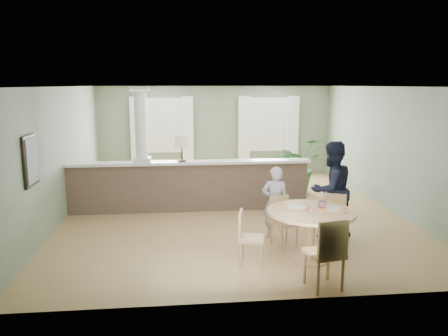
{
  "coord_description": "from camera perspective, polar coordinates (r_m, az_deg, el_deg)",
  "views": [
    {
      "loc": [
        -1.11,
        -9.12,
        2.74
      ],
      "look_at": [
        -0.27,
        -1.0,
        1.18
      ],
      "focal_mm": 35.0,
      "sensor_mm": 36.0,
      "label": 1
    }
  ],
  "objects": [
    {
      "name": "pony_wall",
      "position": [
        9.54,
        -5.06,
        -1.5
      ],
      "size": [
        5.32,
        0.38,
        2.7
      ],
      "color": "brown",
      "rests_on": "ground"
    },
    {
      "name": "chair_side",
      "position": [
        6.81,
        3.07,
        -8.71
      ],
      "size": [
        0.46,
        0.46,
        0.84
      ],
      "rotation": [
        0.0,
        0.0,
        1.34
      ],
      "color": "tan",
      "rests_on": "ground"
    },
    {
      "name": "chair_near",
      "position": [
        6.09,
        13.35,
        -10.46
      ],
      "size": [
        0.54,
        0.54,
        1.01
      ],
      "rotation": [
        0.0,
        0.0,
        3.34
      ],
      "color": "tan",
      "rests_on": "ground"
    },
    {
      "name": "dining_table",
      "position": [
        6.96,
        11.3,
        -6.79
      ],
      "size": [
        1.36,
        1.36,
        0.93
      ],
      "rotation": [
        0.0,
        0.0,
        -0.13
      ],
      "color": "tan",
      "rests_on": "ground"
    },
    {
      "name": "chair_far_man",
      "position": [
        7.76,
        14.15,
        -6.33
      ],
      "size": [
        0.53,
        0.53,
        0.89
      ],
      "rotation": [
        0.0,
        0.0,
        -0.41
      ],
      "color": "tan",
      "rests_on": "ground"
    },
    {
      "name": "houseplant",
      "position": [
        11.32,
        9.48,
        0.35
      ],
      "size": [
        1.68,
        1.64,
        1.41
      ],
      "primitive_type": "imported",
      "rotation": [
        0.0,
        0.0,
        0.64
      ],
      "color": "#306528",
      "rests_on": "ground"
    },
    {
      "name": "man_person",
      "position": [
        8.08,
        13.81,
        -2.78
      ],
      "size": [
        1.04,
        0.94,
        1.76
      ],
      "primitive_type": "imported",
      "rotation": [
        0.0,
        0.0,
        3.52
      ],
      "color": "black",
      "rests_on": "ground"
    },
    {
      "name": "room_shell",
      "position": [
        9.85,
        0.39,
        5.44
      ],
      "size": [
        7.02,
        8.02,
        2.71
      ],
      "color": "gray",
      "rests_on": "ground"
    },
    {
      "name": "child_person",
      "position": [
        7.93,
        6.69,
        -4.46
      ],
      "size": [
        0.53,
        0.39,
        1.31
      ],
      "primitive_type": "imported",
      "rotation": [
        0.0,
        0.0,
        2.96
      ],
      "color": "#A1A0A6",
      "rests_on": "ground"
    },
    {
      "name": "chair_far_boy",
      "position": [
        7.61,
        7.6,
        -6.6
      ],
      "size": [
        0.49,
        0.49,
        0.85
      ],
      "rotation": [
        0.0,
        0.0,
        0.34
      ],
      "color": "tan",
      "rests_on": "ground"
    },
    {
      "name": "ground",
      "position": [
        9.59,
        0.97,
        -5.76
      ],
      "size": [
        8.0,
        8.0,
        0.0
      ],
      "primitive_type": "plane",
      "color": "tan",
      "rests_on": "ground"
    },
    {
      "name": "sofa",
      "position": [
        10.79,
        -4.77,
        -1.58
      ],
      "size": [
        3.06,
        1.59,
        0.85
      ],
      "primitive_type": "imported",
      "rotation": [
        0.0,
        0.0,
        -0.16
      ],
      "color": "olive",
      "rests_on": "ground"
    }
  ]
}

